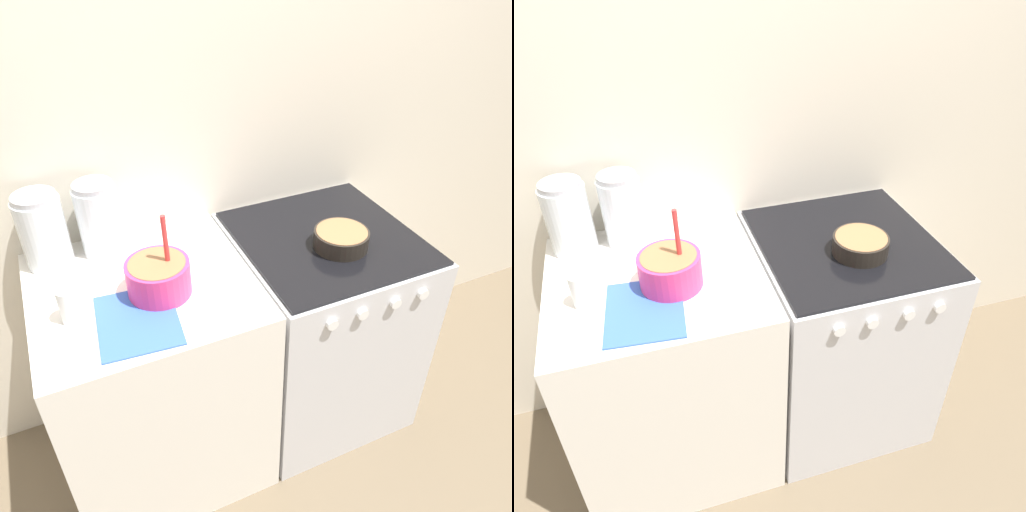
# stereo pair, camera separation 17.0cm
# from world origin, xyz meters

# --- Properties ---
(ground_plane) EXTENTS (12.00, 12.00, 0.00)m
(ground_plane) POSITION_xyz_m (0.00, 0.00, 0.00)
(ground_plane) COLOR brown
(wall_back) EXTENTS (4.45, 0.05, 2.40)m
(wall_back) POSITION_xyz_m (0.00, 0.72, 1.20)
(wall_back) COLOR beige
(wall_back) RESTS_ON ground_plane
(countertop_cabinet) EXTENTS (0.72, 0.70, 0.91)m
(countertop_cabinet) POSITION_xyz_m (-0.36, 0.35, 0.45)
(countertop_cabinet) COLOR silver
(countertop_cabinet) RESTS_ON ground_plane
(stove) EXTENTS (0.67, 0.71, 0.91)m
(stove) POSITION_xyz_m (0.35, 0.35, 0.45)
(stove) COLOR silver
(stove) RESTS_ON ground_plane
(mixing_bowl) EXTENTS (0.21, 0.21, 0.28)m
(mixing_bowl) POSITION_xyz_m (-0.31, 0.28, 0.97)
(mixing_bowl) COLOR #E0336B
(mixing_bowl) RESTS_ON countertop_cabinet
(baking_pan) EXTENTS (0.20, 0.20, 0.07)m
(baking_pan) POSITION_xyz_m (0.36, 0.27, 0.94)
(baking_pan) COLOR black
(baking_pan) RESTS_ON stove
(storage_jar_left) EXTENTS (0.16, 0.16, 0.27)m
(storage_jar_left) POSITION_xyz_m (-0.62, 0.60, 1.02)
(storage_jar_left) COLOR silver
(storage_jar_left) RESTS_ON countertop_cabinet
(storage_jar_middle) EXTENTS (0.15, 0.15, 0.27)m
(storage_jar_middle) POSITION_xyz_m (-0.43, 0.60, 1.02)
(storage_jar_middle) COLOR silver
(storage_jar_middle) RESTS_ON countertop_cabinet
(tin_can) EXTENTS (0.07, 0.07, 0.12)m
(tin_can) POSITION_xyz_m (-0.59, 0.26, 0.97)
(tin_can) COLOR silver
(tin_can) RESTS_ON countertop_cabinet
(recipe_page) EXTENTS (0.27, 0.32, 0.01)m
(recipe_page) POSITION_xyz_m (-0.41, 0.18, 0.91)
(recipe_page) COLOR #3359B2
(recipe_page) RESTS_ON countertop_cabinet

